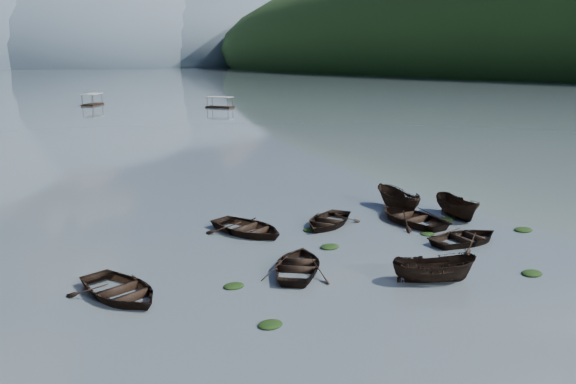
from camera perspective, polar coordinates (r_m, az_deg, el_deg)
ground_plane at (r=25.36m, az=14.12°, el=-9.81°), size 2400.00×2400.00×0.00m
haze_mtn_c at (r=929.72m, az=-21.30°, el=11.78°), size 520.00×520.00×260.00m
haze_mtn_d at (r=976.32m, az=-10.61°, el=12.47°), size 520.00×520.00×220.00m
rowboat_0 at (r=25.18m, az=-16.65°, el=-10.14°), size 4.54×5.48×0.98m
rowboat_1 at (r=26.94m, az=1.08°, el=-7.99°), size 5.35×5.58×0.94m
rowboat_2 at (r=26.48m, az=14.52°, el=-8.81°), size 4.02×3.05×1.47m
rowboat_3 at (r=35.52m, az=12.39°, el=-3.00°), size 3.68×5.12×1.05m
rowboat_4 at (r=32.44m, az=17.65°, el=-4.89°), size 4.48×3.28×0.91m
rowboat_5 at (r=37.38m, az=16.75°, el=-2.45°), size 2.55×4.39×1.60m
rowboat_6 at (r=32.62m, az=-4.12°, el=-4.18°), size 4.94×5.84×1.03m
rowboat_7 at (r=34.18m, az=4.03°, el=-3.36°), size 5.56×5.18×0.94m
rowboat_8 at (r=38.29m, az=11.01°, el=-1.76°), size 2.03×4.35×1.62m
weed_clump_0 at (r=21.74m, az=-1.81°, el=-13.42°), size 0.97×0.80×0.21m
weed_clump_1 at (r=30.14m, az=4.26°, el=-5.67°), size 1.06×0.85×0.23m
weed_clump_2 at (r=28.84m, az=23.53°, el=-7.68°), size 1.03×0.83×0.22m
weed_clump_3 at (r=33.25m, az=14.01°, el=-4.22°), size 0.83×0.70×0.19m
weed_clump_4 at (r=35.76m, az=22.78°, el=-3.64°), size 1.13×0.90×0.23m
weed_clump_5 at (r=25.23m, az=-5.52°, el=-9.57°), size 0.95×0.77×0.20m
weed_clump_6 at (r=33.06m, az=2.33°, el=-3.92°), size 0.95×0.79×0.20m
weed_clump_7 at (r=36.48m, az=15.77°, el=-2.77°), size 0.95×0.76×0.21m
pontoon_centre at (r=132.51m, az=-19.22°, el=8.31°), size 5.86×6.78×2.45m
pontoon_right at (r=119.31m, az=-6.92°, el=8.48°), size 5.25×6.14×2.22m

